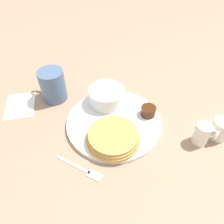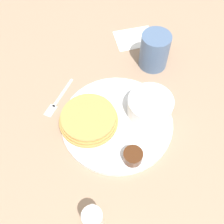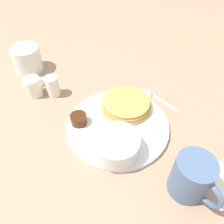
# 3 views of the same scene
# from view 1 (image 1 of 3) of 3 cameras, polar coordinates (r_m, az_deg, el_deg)

# --- Properties ---
(ground_plane) EXTENTS (4.00, 4.00, 0.00)m
(ground_plane) POSITION_cam_1_polar(r_m,az_deg,el_deg) (0.65, 0.49, -3.09)
(ground_plane) COLOR #9E7F66
(plate) EXTENTS (0.28, 0.28, 0.01)m
(plate) POSITION_cam_1_polar(r_m,az_deg,el_deg) (0.64, 0.49, -2.73)
(plate) COLOR white
(plate) RESTS_ON ground_plane
(pancake_stack) EXTENTS (0.14, 0.14, 0.03)m
(pancake_stack) POSITION_cam_1_polar(r_m,az_deg,el_deg) (0.58, 0.22, -6.54)
(pancake_stack) COLOR tan
(pancake_stack) RESTS_ON plate
(bowl) EXTENTS (0.11, 0.11, 0.05)m
(bowl) POSITION_cam_1_polar(r_m,az_deg,el_deg) (0.68, -1.43, 4.30)
(bowl) COLOR white
(bowl) RESTS_ON plate
(syrup_cup) EXTENTS (0.04, 0.04, 0.03)m
(syrup_cup) POSITION_cam_1_polar(r_m,az_deg,el_deg) (0.66, 9.45, 0.27)
(syrup_cup) COLOR #47230F
(syrup_cup) RESTS_ON plate
(butter_ramekin) EXTENTS (0.05, 0.05, 0.04)m
(butter_ramekin) POSITION_cam_1_polar(r_m,az_deg,el_deg) (0.70, -0.46, 4.70)
(butter_ramekin) COLOR white
(butter_ramekin) RESTS_ON plate
(coffee_mug) EXTENTS (0.09, 0.10, 0.10)m
(coffee_mug) POSITION_cam_1_polar(r_m,az_deg,el_deg) (0.72, -15.34, 6.82)
(coffee_mug) COLOR slate
(coffee_mug) RESTS_ON ground_plane
(creamer_pitcher_near) EXTENTS (0.04, 0.06, 0.07)m
(creamer_pitcher_near) POSITION_cam_1_polar(r_m,az_deg,el_deg) (0.63, 22.51, -5.29)
(creamer_pitcher_near) COLOR white
(creamer_pitcher_near) RESTS_ON ground_plane
(creamer_pitcher_far) EXTENTS (0.06, 0.05, 0.06)m
(creamer_pitcher_far) POSITION_cam_1_polar(r_m,az_deg,el_deg) (0.66, 26.48, -4.01)
(creamer_pitcher_far) COLOR white
(creamer_pitcher_far) RESTS_ON ground_plane
(fork) EXTENTS (0.07, 0.12, 0.00)m
(fork) POSITION_cam_1_polar(r_m,az_deg,el_deg) (0.56, -7.52, -14.67)
(fork) COLOR silver
(fork) RESTS_ON ground_plane
(napkin) EXTENTS (0.13, 0.11, 0.00)m
(napkin) POSITION_cam_1_polar(r_m,az_deg,el_deg) (0.76, -22.85, 1.62)
(napkin) COLOR white
(napkin) RESTS_ON ground_plane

